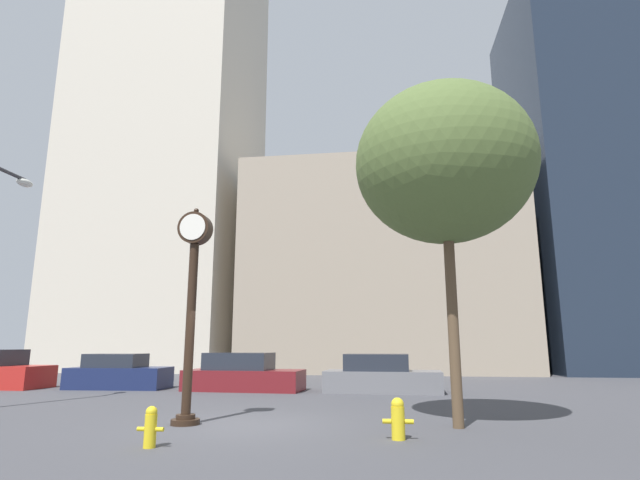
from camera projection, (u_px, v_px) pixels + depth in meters
name	position (u px, v px, depth m)	size (l,w,h in m)	color
ground_plane	(244.00, 425.00, 10.97)	(200.00, 200.00, 0.00)	#424247
building_tall_tower	(174.00, 114.00, 40.15)	(12.16, 12.00, 39.77)	beige
building_storefront_row	(382.00, 272.00, 35.24)	(17.84, 12.00, 13.49)	gray
building_glass_modern	(616.00, 173.00, 34.40)	(12.84, 12.00, 26.66)	#1E2838
street_clock	(192.00, 291.00, 11.63)	(0.77, 0.63, 4.96)	black
car_navy	(119.00, 374.00, 20.07)	(3.94, 1.98, 1.37)	#19234C
car_maroon	(243.00, 375.00, 19.23)	(4.59, 2.01, 1.42)	maroon
car_grey	(381.00, 376.00, 18.59)	(4.35, 1.94, 1.39)	slate
fire_hydrant_near	(151.00, 426.00, 8.63)	(0.48, 0.21, 0.69)	yellow
fire_hydrant_far	(398.00, 418.00, 9.35)	(0.58, 0.25, 0.76)	yellow
bare_tree	(444.00, 165.00, 11.77)	(4.19, 4.19, 7.80)	brown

